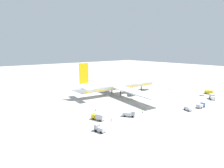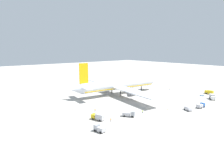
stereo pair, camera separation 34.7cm
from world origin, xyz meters
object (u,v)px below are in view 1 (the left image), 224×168
ground_worker_1 (170,89)px  traffic_cone_3 (182,92)px  service_truck_1 (100,128)px  baggage_cart_0 (202,95)px  service_truck_2 (129,114)px  service_van (188,109)px  traffic_cone_1 (167,109)px  traffic_cone_0 (52,91)px  service_truck_0 (209,92)px  service_truck_4 (212,97)px  traffic_cone_2 (73,110)px  ground_worker_3 (95,110)px  airliner (118,85)px  service_truck_5 (201,105)px  ground_worker_0 (111,120)px  service_truck_3 (98,117)px  ground_worker_2 (143,112)px

ground_worker_1 → traffic_cone_3: ground_worker_1 is taller
service_truck_1 → baggage_cart_0: service_truck_1 is taller
service_truck_2 → service_van: size_ratio=1.20×
service_van → traffic_cone_1: (-7.05, 7.70, -0.76)m
service_van → traffic_cone_0: 97.35m
service_truck_2 → traffic_cone_3: (67.99, 13.11, -1.10)m
service_truck_1 → baggage_cart_0: size_ratio=1.52×
service_truck_0 → traffic_cone_3: size_ratio=10.45×
service_truck_4 → baggage_cart_0: 9.41m
service_van → traffic_cone_2: size_ratio=9.21×
service_truck_2 → ground_worker_3: 18.74m
airliner → service_truck_5: airliner is taller
ground_worker_1 → service_truck_0: bearing=-69.1°
service_van → service_truck_5: bearing=-10.9°
ground_worker_0 → traffic_cone_3: ground_worker_0 is taller
service_truck_2 → ground_worker_3: (-8.28, 16.80, -0.50)m
service_truck_1 → ground_worker_1: bearing=17.5°
service_truck_3 → traffic_cone_1: bearing=-16.4°
ground_worker_0 → service_truck_0: bearing=-2.5°
airliner → traffic_cone_0: 51.21m
service_truck_4 → traffic_cone_1: (-40.51, 5.55, -1.42)m
service_truck_2 → traffic_cone_3: 69.25m
service_van → traffic_cone_3: service_van is taller
service_van → traffic_cone_2: 61.10m
service_truck_5 → ground_worker_1: service_truck_5 is taller
service_truck_4 → traffic_cone_0: size_ratio=11.25×
service_truck_1 → traffic_cone_0: 83.01m
ground_worker_1 → ground_worker_2: ground_worker_1 is taller
service_truck_2 → baggage_cart_0: size_ratio=1.84×
ground_worker_3 → traffic_cone_2: size_ratio=3.12×
service_truck_3 → ground_worker_0: 6.14m
service_truck_4 → service_van: size_ratio=1.22×
service_truck_5 → traffic_cone_2: size_ratio=10.02×
airliner → ground_worker_1: airliner is taller
airliner → traffic_cone_2: 44.72m
service_truck_0 → service_truck_1: 97.99m
service_truck_1 → ground_worker_0: 11.55m
service_truck_5 → traffic_cone_3: service_truck_5 is taller
baggage_cart_0 → ground_worker_3: ground_worker_3 is taller
airliner → traffic_cone_2: bearing=-164.1°
ground_worker_1 → service_truck_1: bearing=-162.5°
traffic_cone_1 → traffic_cone_0: bearing=110.2°
service_truck_0 → service_truck_5: bearing=-162.1°
service_van → ground_worker_0: (-41.22, 13.65, -0.21)m
ground_worker_0 → traffic_cone_1: ground_worker_0 is taller
service_truck_5 → baggage_cart_0: 30.13m
traffic_cone_1 → airliner: bearing=86.5°
service_truck_3 → ground_worker_0: (3.36, -5.08, -0.79)m
ground_worker_0 → service_truck_2: bearing=-3.6°
service_truck_2 → service_truck_4: service_truck_4 is taller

